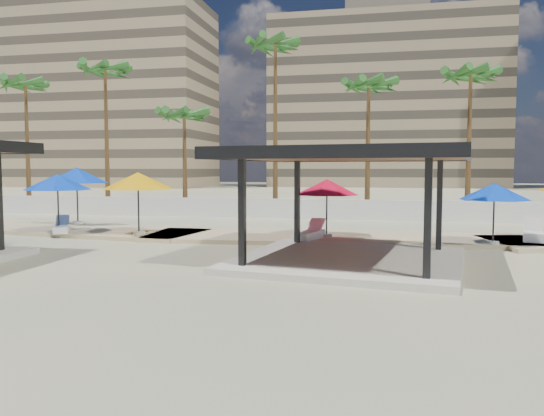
{
  "coord_description": "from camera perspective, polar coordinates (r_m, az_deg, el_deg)",
  "views": [
    {
      "loc": [
        4.05,
        -15.32,
        3.02
      ],
      "look_at": [
        -0.47,
        5.94,
        1.4
      ],
      "focal_mm": 35.0,
      "sensor_mm": 36.0,
      "label": 1
    }
  ],
  "objects": [
    {
      "name": "palm_b",
      "position": [
        39.51,
        -17.51,
        13.4
      ],
      "size": [
        3.0,
        3.0,
        10.68
      ],
      "color": "brown",
      "rests_on": "ground"
    },
    {
      "name": "umbrella_b",
      "position": [
        23.54,
        -14.22,
        2.83
      ],
      "size": [
        3.86,
        3.86,
        2.68
      ],
      "rotation": [
        0.0,
        0.0,
        -0.35
      ],
      "color": "beige",
      "rests_on": "promenade"
    },
    {
      "name": "boundary_wall",
      "position": [
        31.67,
        4.62,
        -0.14
      ],
      "size": [
        56.0,
        0.3,
        1.2
      ],
      "primitive_type": "cube",
      "color": "silver",
      "rests_on": "ground"
    },
    {
      "name": "lounger_a",
      "position": [
        25.59,
        -21.67,
        -2.03
      ],
      "size": [
        1.43,
        1.92,
        0.7
      ],
      "rotation": [
        0.0,
        0.0,
        2.08
      ],
      "color": "white",
      "rests_on": "promenade"
    },
    {
      "name": "building_mid",
      "position": [
        93.99,
        12.11,
        11.04
      ],
      "size": [
        38.0,
        16.0,
        30.4
      ],
      "color": "#847259",
      "rests_on": "ground"
    },
    {
      "name": "ground",
      "position": [
        16.13,
        -2.78,
        -6.53
      ],
      "size": [
        200.0,
        200.0,
        0.0
      ],
      "primitive_type": "plane",
      "color": "#CCBC87",
      "rests_on": "ground"
    },
    {
      "name": "umbrella_c",
      "position": [
        22.13,
        5.92,
        2.24
      ],
      "size": [
        3.16,
        3.16,
        2.4
      ],
      "rotation": [
        0.0,
        0.0,
        -0.19
      ],
      "color": "beige",
      "rests_on": "promenade"
    },
    {
      "name": "umbrella_a",
      "position": [
        28.98,
        -20.27,
        3.3
      ],
      "size": [
        3.6,
        3.6,
        2.89
      ],
      "rotation": [
        0.0,
        0.0,
        0.11
      ],
      "color": "beige",
      "rests_on": "promenade"
    },
    {
      "name": "palm_f",
      "position": [
        34.68,
        20.58,
        12.7
      ],
      "size": [
        3.0,
        3.0,
        9.44
      ],
      "color": "brown",
      "rests_on": "ground"
    },
    {
      "name": "pavilion_central",
      "position": [
        16.96,
        8.36,
        1.33
      ],
      "size": [
        8.14,
        8.14,
        3.63
      ],
      "rotation": [
        0.0,
        0.0,
        -0.15
      ],
      "color": "beige",
      "rests_on": "ground"
    },
    {
      "name": "palm_d",
      "position": [
        35.73,
        0.36,
        16.36
      ],
      "size": [
        3.0,
        3.0,
        11.85
      ],
      "color": "brown",
      "rests_on": "ground"
    },
    {
      "name": "palm_a",
      "position": [
        42.29,
        -24.99,
        11.42
      ],
      "size": [
        3.0,
        3.0,
        9.77
      ],
      "color": "brown",
      "rests_on": "ground"
    },
    {
      "name": "palm_e",
      "position": [
        34.07,
        10.35,
        12.31
      ],
      "size": [
        3.0,
        3.0,
        8.97
      ],
      "color": "brown",
      "rests_on": "ground"
    },
    {
      "name": "palm_c",
      "position": [
        36.02,
        -9.42,
        9.47
      ],
      "size": [
        3.0,
        3.0,
        7.38
      ],
      "color": "brown",
      "rests_on": "ground"
    },
    {
      "name": "umbrella_f",
      "position": [
        25.49,
        -22.08,
        2.58
      ],
      "size": [
        3.67,
        3.67,
        2.59
      ],
      "rotation": [
        0.0,
        0.0,
        -0.31
      ],
      "color": "beige",
      "rests_on": "promenade"
    },
    {
      "name": "umbrella_d",
      "position": [
        21.51,
        22.81,
        1.61
      ],
      "size": [
        3.31,
        3.31,
        2.29
      ],
      "rotation": [
        0.0,
        0.0,
        -0.36
      ],
      "color": "beige",
      "rests_on": "promenade"
    },
    {
      "name": "promenade",
      "position": [
        23.26,
        6.86,
        -3.08
      ],
      "size": [
        44.45,
        7.97,
        0.24
      ],
      "color": "#C6B284",
      "rests_on": "ground"
    },
    {
      "name": "building_west",
      "position": [
        95.98,
        -17.14,
        11.4
      ],
      "size": [
        34.0,
        16.0,
        32.4
      ],
      "color": "#937F60",
      "rests_on": "ground"
    },
    {
      "name": "lounger_b",
      "position": [
        21.53,
        4.06,
        -2.83
      ],
      "size": [
        1.14,
        2.12,
        0.77
      ],
      "rotation": [
        0.0,
        0.0,
        1.32
      ],
      "color": "white",
      "rests_on": "promenade"
    },
    {
      "name": "lounger_c",
      "position": [
        23.65,
        26.29,
        -2.59
      ],
      "size": [
        1.2,
        2.27,
        0.82
      ],
      "rotation": [
        0.0,
        0.0,
        1.32
      ],
      "color": "white",
      "rests_on": "promenade"
    }
  ]
}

